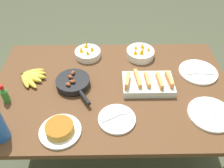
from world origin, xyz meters
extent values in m
plane|color=#474C38|center=(0.00, 0.00, 0.00)|extent=(14.00, 14.00, 0.00)
cube|color=brown|center=(0.00, 0.00, 0.70)|extent=(1.55, 0.97, 0.03)
cylinder|color=brown|center=(-0.72, 0.43, 0.34)|extent=(0.07, 0.07, 0.68)
cylinder|color=brown|center=(0.72, 0.43, 0.34)|extent=(0.07, 0.07, 0.68)
ellipsoid|color=gold|center=(-0.57, 0.05, 0.74)|extent=(0.10, 0.15, 0.04)
ellipsoid|color=gold|center=(-0.55, 0.05, 0.74)|extent=(0.15, 0.16, 0.04)
ellipsoid|color=gold|center=(-0.54, 0.08, 0.74)|extent=(0.17, 0.11, 0.04)
ellipsoid|color=gold|center=(-0.53, 0.10, 0.74)|extent=(0.18, 0.07, 0.04)
ellipsoid|color=gold|center=(-0.53, 0.12, 0.73)|extent=(0.17, 0.05, 0.03)
ellipsoid|color=gold|center=(-0.54, 0.14, 0.74)|extent=(0.16, 0.09, 0.04)
cylinder|color=#4C3819|center=(-0.61, 0.11, 0.74)|extent=(0.02, 0.02, 0.04)
cube|color=silver|center=(0.23, 0.00, 0.74)|extent=(0.33, 0.21, 0.05)
cube|color=#ED8E4C|center=(0.10, -0.02, 0.79)|extent=(0.04, 0.13, 0.05)
cube|color=#ED8E4C|center=(0.16, 0.01, 0.78)|extent=(0.04, 0.16, 0.04)
cube|color=#ED8E4C|center=(0.22, -0.01, 0.78)|extent=(0.03, 0.12, 0.04)
cube|color=#ED8E4C|center=(0.30, -0.02, 0.78)|extent=(0.03, 0.13, 0.04)
cube|color=#ED8E4C|center=(0.36, -0.01, 0.79)|extent=(0.04, 0.13, 0.04)
cylinder|color=black|center=(-0.25, 0.02, 0.72)|extent=(0.22, 0.22, 0.01)
cylinder|color=black|center=(-0.25, 0.02, 0.75)|extent=(0.22, 0.22, 0.04)
cylinder|color=black|center=(-0.17, -0.12, 0.75)|extent=(0.08, 0.12, 0.02)
ellipsoid|color=brown|center=(-0.25, -0.01, 0.78)|extent=(0.04, 0.03, 0.03)
ellipsoid|color=brown|center=(-0.26, 0.07, 0.78)|extent=(0.04, 0.05, 0.03)
ellipsoid|color=brown|center=(-0.27, -0.03, 0.78)|extent=(0.04, 0.04, 0.03)
ellipsoid|color=brown|center=(-0.27, 0.03, 0.78)|extent=(0.04, 0.04, 0.03)
cylinder|color=white|center=(-0.29, -0.34, 0.73)|extent=(0.23, 0.23, 0.02)
cylinder|color=gold|center=(-0.29, -0.34, 0.75)|extent=(0.15, 0.15, 0.04)
cylinder|color=#9B601E|center=(-0.29, -0.34, 0.77)|extent=(0.15, 0.15, 0.00)
cylinder|color=white|center=(0.57, -0.24, 0.73)|extent=(0.26, 0.26, 0.02)
cylinder|color=silver|center=(0.60, -0.23, 0.74)|extent=(0.08, 0.10, 0.01)
cube|color=silver|center=(0.55, -0.30, 0.74)|extent=(0.05, 0.05, 0.00)
cylinder|color=white|center=(0.60, 0.13, 0.73)|extent=(0.26, 0.26, 0.02)
cylinder|color=silver|center=(0.62, 0.10, 0.74)|extent=(0.14, 0.02, 0.01)
cube|color=silver|center=(0.53, 0.11, 0.74)|extent=(0.05, 0.03, 0.00)
cylinder|color=white|center=(0.02, -0.27, 0.73)|extent=(0.21, 0.21, 0.02)
cylinder|color=silver|center=(-0.01, -0.27, 0.74)|extent=(0.12, 0.07, 0.01)
cube|color=silver|center=(0.08, -0.22, 0.74)|extent=(0.06, 0.04, 0.00)
cylinder|color=white|center=(0.22, 0.33, 0.75)|extent=(0.20, 0.20, 0.06)
cone|color=#F4A819|center=(0.27, 0.32, 0.79)|extent=(0.03, 0.03, 0.04)
cone|color=#F4A819|center=(0.23, 0.36, 0.79)|extent=(0.05, 0.05, 0.05)
cone|color=#F4A819|center=(0.18, 0.35, 0.79)|extent=(0.04, 0.04, 0.04)
cone|color=#F4A819|center=(0.17, 0.28, 0.79)|extent=(0.05, 0.05, 0.04)
cone|color=#F4A819|center=(0.22, 0.29, 0.80)|extent=(0.06, 0.05, 0.06)
cylinder|color=white|center=(-0.18, 0.34, 0.74)|extent=(0.19, 0.19, 0.05)
cone|color=#F4A819|center=(-0.14, 0.34, 0.78)|extent=(0.04, 0.04, 0.05)
cone|color=#F4A819|center=(-0.18, 0.38, 0.79)|extent=(0.05, 0.05, 0.06)
cone|color=#F4A819|center=(-0.22, 0.33, 0.79)|extent=(0.04, 0.05, 0.06)
cone|color=#F4A819|center=(-0.17, 0.29, 0.78)|extent=(0.04, 0.03, 0.05)
cylinder|color=#337F2D|center=(-0.65, -0.11, 0.76)|extent=(0.04, 0.04, 0.08)
cone|color=#337F2D|center=(-0.65, -0.11, 0.81)|extent=(0.04, 0.04, 0.02)
cylinder|color=red|center=(-0.65, -0.11, 0.84)|extent=(0.02, 0.02, 0.03)
camera|label=1|loc=(-0.02, -1.10, 1.80)|focal=38.00mm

